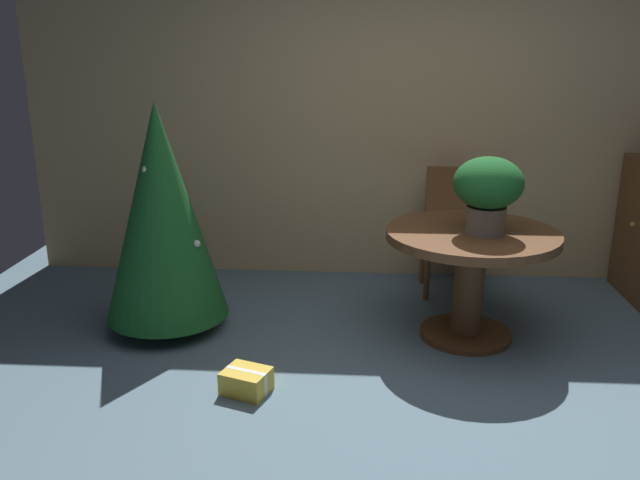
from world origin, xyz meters
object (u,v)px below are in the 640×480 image
object	(u,v)px
round_dining_table	(471,260)
holiday_tree	(162,212)
wooden_chair_far	(453,223)
gift_box_gold	(246,381)
flower_vase	(488,188)

from	to	relation	value
round_dining_table	holiday_tree	xyz separation A→B (m)	(-1.96, 0.01, 0.28)
round_dining_table	wooden_chair_far	world-z (taller)	wooden_chair_far
holiday_tree	gift_box_gold	world-z (taller)	holiday_tree
flower_vase	holiday_tree	xyz separation A→B (m)	(-2.03, 0.06, -0.20)
round_dining_table	wooden_chair_far	size ratio (longest dim) A/B	1.14
round_dining_table	wooden_chair_far	bearing A→B (deg)	90.00
flower_vase	wooden_chair_far	world-z (taller)	flower_vase
flower_vase	round_dining_table	bearing A→B (deg)	143.82
gift_box_gold	holiday_tree	bearing A→B (deg)	129.34
wooden_chair_far	gift_box_gold	xyz separation A→B (m)	(-1.30, -1.68, -0.46)
flower_vase	gift_box_gold	bearing A→B (deg)	-151.34
round_dining_table	wooden_chair_far	distance (m)	0.88
wooden_chair_far	holiday_tree	xyz separation A→B (m)	(-1.96, -0.87, 0.28)
round_dining_table	flower_vase	size ratio (longest dim) A/B	2.28
gift_box_gold	round_dining_table	bearing A→B (deg)	31.41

